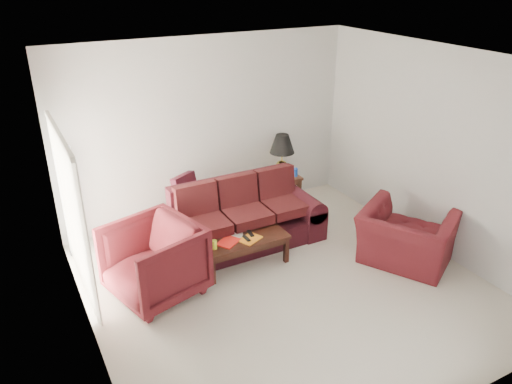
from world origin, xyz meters
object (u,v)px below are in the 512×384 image
at_px(sofa, 244,216).
at_px(coffee_table, 242,250).
at_px(armchair_right, 406,237).
at_px(floor_lamp, 71,202).
at_px(end_table, 281,191).
at_px(armchair_left, 154,261).

relative_size(sofa, coffee_table, 1.92).
bearing_deg(coffee_table, sofa, 48.22).
distance_m(sofa, armchair_right, 2.40).
bearing_deg(sofa, armchair_right, -45.20).
relative_size(floor_lamp, armchair_right, 1.36).
height_order(end_table, armchair_left, armchair_left).
distance_m(end_table, floor_lamp, 3.51).
height_order(armchair_right, coffee_table, armchair_right).
height_order(sofa, coffee_table, sofa).
distance_m(sofa, floor_lamp, 2.53).
relative_size(sofa, armchair_right, 1.95).
height_order(floor_lamp, armchair_right, floor_lamp).
xyz_separation_m(floor_lamp, armchair_left, (0.72, -1.55, -0.35)).
xyz_separation_m(sofa, coffee_table, (-0.27, -0.47, -0.28)).
height_order(sofa, armchair_right, sofa).
height_order(floor_lamp, coffee_table, floor_lamp).
xyz_separation_m(sofa, end_table, (1.16, 0.84, -0.19)).
relative_size(sofa, floor_lamp, 1.43).
height_order(end_table, floor_lamp, floor_lamp).
relative_size(end_table, coffee_table, 0.48).
bearing_deg(armchair_right, floor_lamp, 29.14).
xyz_separation_m(end_table, armchair_right, (0.67, -2.39, 0.10)).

